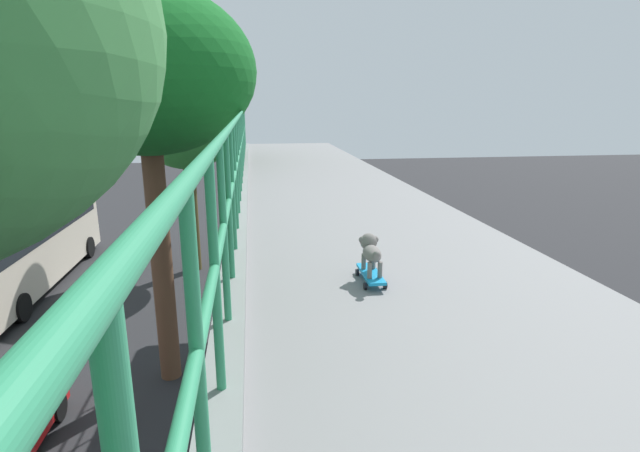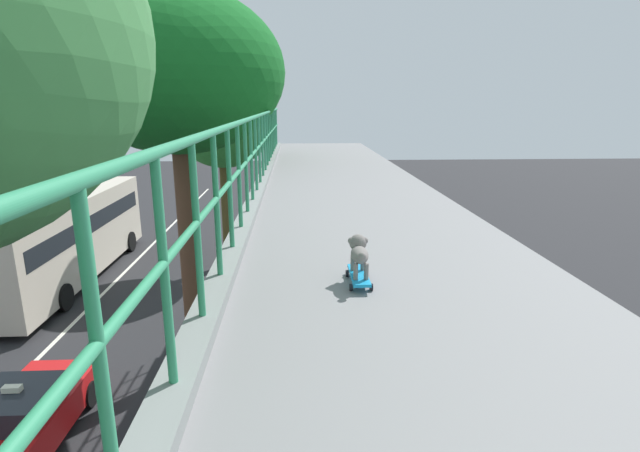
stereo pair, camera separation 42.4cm
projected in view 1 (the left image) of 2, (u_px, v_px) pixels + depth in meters
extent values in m
cylinder|color=#308D60|center=(198.00, 369.00, 1.39)|extent=(0.04, 0.04, 1.09)
cylinder|color=#308D60|center=(215.00, 279.00, 2.10)|extent=(0.04, 0.04, 1.09)
cylinder|color=#308D60|center=(224.00, 234.00, 2.81)|extent=(0.04, 0.04, 1.09)
cylinder|color=#308D60|center=(229.00, 208.00, 3.52)|extent=(0.04, 0.04, 1.09)
cylinder|color=#308D60|center=(232.00, 190.00, 4.22)|extent=(0.04, 0.04, 1.09)
cylinder|color=#308D60|center=(235.00, 178.00, 4.93)|extent=(0.04, 0.04, 1.09)
cylinder|color=#308D60|center=(237.00, 168.00, 5.64)|extent=(0.04, 0.04, 1.09)
cylinder|color=#308D60|center=(238.00, 161.00, 6.35)|extent=(0.04, 0.04, 1.09)
cylinder|color=#308D60|center=(239.00, 155.00, 7.06)|extent=(0.04, 0.04, 1.09)
cylinder|color=#308D60|center=(240.00, 150.00, 7.76)|extent=(0.04, 0.04, 1.09)
cylinder|color=#308D60|center=(241.00, 146.00, 8.47)|extent=(0.04, 0.04, 1.09)
cylinder|color=#308D60|center=(242.00, 143.00, 9.18)|extent=(0.04, 0.04, 1.09)
cylinder|color=#308D60|center=(242.00, 140.00, 9.89)|extent=(0.04, 0.04, 1.09)
cylinder|color=#308D60|center=(243.00, 137.00, 10.60)|extent=(0.04, 0.04, 1.09)
cylinder|color=#308D60|center=(243.00, 135.00, 11.30)|extent=(0.04, 0.04, 1.09)
cylinder|color=#308D60|center=(243.00, 133.00, 12.01)|extent=(0.04, 0.04, 1.09)
cylinder|color=#308D60|center=(244.00, 131.00, 12.72)|extent=(0.04, 0.04, 1.09)
cylinder|color=#308D60|center=(244.00, 130.00, 13.43)|extent=(0.04, 0.04, 1.09)
cylinder|color=#308D60|center=(244.00, 129.00, 14.14)|extent=(0.04, 0.04, 1.09)
cylinder|color=#308D60|center=(245.00, 127.00, 14.84)|extent=(0.04, 0.04, 1.09)
cylinder|color=black|center=(58.00, 408.00, 10.93)|extent=(0.19, 0.62, 0.62)
cube|color=beige|center=(20.00, 243.00, 18.26)|extent=(2.36, 11.06, 3.16)
cube|color=black|center=(18.00, 229.00, 18.12)|extent=(2.38, 10.17, 0.70)
cylinder|color=black|center=(89.00, 247.00, 22.47)|extent=(0.28, 0.96, 0.96)
cylinder|color=black|center=(37.00, 249.00, 22.16)|extent=(0.28, 0.96, 0.96)
cylinder|color=black|center=(21.00, 308.00, 15.84)|extent=(0.28, 0.96, 0.96)
cylinder|color=brown|center=(162.00, 262.00, 11.98)|extent=(0.52, 0.52, 6.37)
ellipsoid|color=#156522|center=(145.00, 71.00, 10.84)|extent=(5.04, 5.04, 3.80)
cylinder|color=#4C411F|center=(192.00, 212.00, 20.30)|extent=(0.50, 0.50, 5.15)
ellipsoid|color=#297B30|center=(186.00, 122.00, 19.37)|extent=(4.19, 4.19, 3.82)
cube|color=#1793D3|center=(371.00, 274.00, 3.79)|extent=(0.14, 0.47, 0.02)
cylinder|color=black|center=(375.00, 271.00, 3.96)|extent=(0.02, 0.06, 0.06)
cylinder|color=black|center=(357.00, 272.00, 3.94)|extent=(0.02, 0.06, 0.06)
cylinder|color=black|center=(385.00, 285.00, 3.66)|extent=(0.02, 0.06, 0.06)
cylinder|color=black|center=(365.00, 286.00, 3.64)|extent=(0.02, 0.06, 0.06)
cylinder|color=slate|center=(373.00, 261.00, 3.86)|extent=(0.04, 0.04, 0.13)
cylinder|color=slate|center=(364.00, 261.00, 3.85)|extent=(0.04, 0.04, 0.13)
cylinder|color=slate|center=(380.00, 270.00, 3.66)|extent=(0.04, 0.04, 0.13)
cylinder|color=slate|center=(370.00, 270.00, 3.65)|extent=(0.04, 0.04, 0.13)
ellipsoid|color=slate|center=(372.00, 253.00, 3.73)|extent=(0.14, 0.28, 0.12)
sphere|color=slate|center=(369.00, 242.00, 3.83)|extent=(0.14, 0.14, 0.14)
ellipsoid|color=gray|center=(367.00, 241.00, 3.89)|extent=(0.05, 0.06, 0.04)
sphere|color=slate|center=(375.00, 239.00, 3.83)|extent=(0.06, 0.06, 0.06)
sphere|color=slate|center=(362.00, 240.00, 3.82)|extent=(0.06, 0.06, 0.06)
sphere|color=slate|center=(377.00, 255.00, 3.58)|extent=(0.06, 0.06, 0.06)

